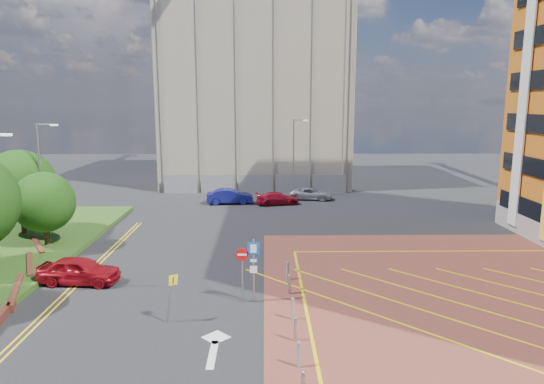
{
  "coord_description": "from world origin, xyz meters",
  "views": [
    {
      "loc": [
        1.06,
        -21.44,
        9.7
      ],
      "look_at": [
        1.44,
        4.15,
        4.93
      ],
      "focal_mm": 32.0,
      "sensor_mm": 36.0,
      "label": 1
    }
  ],
  "objects_px": {
    "lamp_left_far": "(42,176)",
    "sign_cluster": "(249,264)",
    "car_blue_back": "(230,196)",
    "car_red_back": "(278,198)",
    "lamp_back": "(294,155)",
    "tree_d": "(20,185)",
    "warning_sign": "(171,292)",
    "car_silver_back": "(311,194)",
    "car_red_left": "(79,270)",
    "tree_c": "(44,202)"
  },
  "relations": [
    {
      "from": "lamp_back",
      "to": "car_red_back",
      "type": "height_order",
      "value": "lamp_back"
    },
    {
      "from": "tree_d",
      "to": "warning_sign",
      "type": "distance_m",
      "value": 19.65
    },
    {
      "from": "tree_d",
      "to": "car_blue_back",
      "type": "xyz_separation_m",
      "value": [
        14.17,
        11.44,
        -3.14
      ]
    },
    {
      "from": "warning_sign",
      "to": "car_red_left",
      "type": "relative_size",
      "value": 0.52
    },
    {
      "from": "tree_c",
      "to": "warning_sign",
      "type": "distance_m",
      "value": 15.36
    },
    {
      "from": "tree_c",
      "to": "lamp_left_far",
      "type": "xyz_separation_m",
      "value": [
        -0.92,
        2.0,
        1.47
      ]
    },
    {
      "from": "warning_sign",
      "to": "car_red_left",
      "type": "distance_m",
      "value": 7.65
    },
    {
      "from": "lamp_back",
      "to": "car_red_back",
      "type": "bearing_deg",
      "value": -114.42
    },
    {
      "from": "car_red_left",
      "to": "warning_sign",
      "type": "bearing_deg",
      "value": -124.67
    },
    {
      "from": "car_red_left",
      "to": "car_blue_back",
      "type": "relative_size",
      "value": 0.97
    },
    {
      "from": "tree_d",
      "to": "car_blue_back",
      "type": "height_order",
      "value": "tree_d"
    },
    {
      "from": "lamp_left_far",
      "to": "car_blue_back",
      "type": "distance_m",
      "value": 17.79
    },
    {
      "from": "tree_c",
      "to": "car_red_back",
      "type": "relative_size",
      "value": 1.19
    },
    {
      "from": "car_red_left",
      "to": "car_red_back",
      "type": "xyz_separation_m",
      "value": [
        11.27,
        20.36,
        -0.14
      ]
    },
    {
      "from": "lamp_back",
      "to": "warning_sign",
      "type": "bearing_deg",
      "value": -103.86
    },
    {
      "from": "lamp_left_far",
      "to": "car_silver_back",
      "type": "bearing_deg",
      "value": 35.66
    },
    {
      "from": "warning_sign",
      "to": "car_red_back",
      "type": "bearing_deg",
      "value": 77.92
    },
    {
      "from": "tree_c",
      "to": "lamp_left_far",
      "type": "bearing_deg",
      "value": 114.71
    },
    {
      "from": "sign_cluster",
      "to": "car_blue_back",
      "type": "relative_size",
      "value": 0.72
    },
    {
      "from": "sign_cluster",
      "to": "car_silver_back",
      "type": "distance_m",
      "value": 26.07
    },
    {
      "from": "lamp_left_far",
      "to": "car_silver_back",
      "type": "height_order",
      "value": "lamp_left_far"
    },
    {
      "from": "car_blue_back",
      "to": "lamp_back",
      "type": "bearing_deg",
      "value": -65.5
    },
    {
      "from": "sign_cluster",
      "to": "warning_sign",
      "type": "relative_size",
      "value": 1.42
    },
    {
      "from": "car_red_back",
      "to": "tree_c",
      "type": "bearing_deg",
      "value": 119.65
    },
    {
      "from": "lamp_left_far",
      "to": "warning_sign",
      "type": "height_order",
      "value": "lamp_left_far"
    },
    {
      "from": "car_red_left",
      "to": "lamp_left_far",
      "type": "bearing_deg",
      "value": 37.82
    },
    {
      "from": "lamp_left_far",
      "to": "sign_cluster",
      "type": "relative_size",
      "value": 2.5
    },
    {
      "from": "warning_sign",
      "to": "sign_cluster",
      "type": "bearing_deg",
      "value": 32.33
    },
    {
      "from": "car_blue_back",
      "to": "car_red_back",
      "type": "xyz_separation_m",
      "value": [
        4.6,
        -0.42,
        -0.13
      ]
    },
    {
      "from": "tree_c",
      "to": "lamp_left_far",
      "type": "height_order",
      "value": "lamp_left_far"
    },
    {
      "from": "lamp_back",
      "to": "lamp_left_far",
      "type": "bearing_deg",
      "value": -139.14
    },
    {
      "from": "tree_c",
      "to": "tree_d",
      "type": "bearing_deg",
      "value": 135.0
    },
    {
      "from": "warning_sign",
      "to": "car_blue_back",
      "type": "xyz_separation_m",
      "value": [
        0.79,
        25.62,
        -0.7
      ]
    },
    {
      "from": "tree_c",
      "to": "car_red_left",
      "type": "xyz_separation_m",
      "value": [
        4.5,
        -6.34,
        -2.46
      ]
    },
    {
      "from": "tree_c",
      "to": "sign_cluster",
      "type": "relative_size",
      "value": 1.53
    },
    {
      "from": "car_red_left",
      "to": "tree_c",
      "type": "bearing_deg",
      "value": 40.17
    },
    {
      "from": "car_red_left",
      "to": "car_blue_back",
      "type": "distance_m",
      "value": 21.83
    },
    {
      "from": "sign_cluster",
      "to": "car_red_back",
      "type": "height_order",
      "value": "sign_cluster"
    },
    {
      "from": "lamp_left_far",
      "to": "sign_cluster",
      "type": "bearing_deg",
      "value": -36.82
    },
    {
      "from": "tree_d",
      "to": "car_red_back",
      "type": "bearing_deg",
      "value": 30.42
    },
    {
      "from": "tree_c",
      "to": "tree_d",
      "type": "distance_m",
      "value": 4.3
    },
    {
      "from": "tree_c",
      "to": "car_red_back",
      "type": "bearing_deg",
      "value": 41.64
    },
    {
      "from": "sign_cluster",
      "to": "warning_sign",
      "type": "bearing_deg",
      "value": -147.67
    },
    {
      "from": "lamp_left_far",
      "to": "lamp_back",
      "type": "distance_m",
      "value": 24.46
    },
    {
      "from": "lamp_left_far",
      "to": "warning_sign",
      "type": "xyz_separation_m",
      "value": [
        11.3,
        -13.18,
        -3.23
      ]
    },
    {
      "from": "car_silver_back",
      "to": "car_blue_back",
      "type": "bearing_deg",
      "value": 115.04
    },
    {
      "from": "car_silver_back",
      "to": "lamp_left_far",
      "type": "bearing_deg",
      "value": 136.71
    },
    {
      "from": "tree_d",
      "to": "sign_cluster",
      "type": "height_order",
      "value": "tree_d"
    },
    {
      "from": "warning_sign",
      "to": "car_silver_back",
      "type": "xyz_separation_m",
      "value": [
        8.83,
        27.62,
        -0.84
      ]
    },
    {
      "from": "tree_c",
      "to": "car_blue_back",
      "type": "height_order",
      "value": "tree_c"
    }
  ]
}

